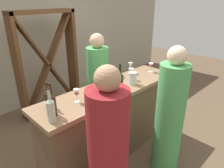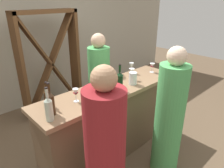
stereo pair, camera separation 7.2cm
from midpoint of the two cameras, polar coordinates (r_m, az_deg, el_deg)
ground_plane at (r=3.13m, az=0.69°, el=-17.85°), size 12.00×12.00×0.00m
back_wall at (r=4.28m, az=-20.65°, el=12.92°), size 8.00×0.10×2.80m
bar_counter at (r=2.83m, az=0.74°, el=-10.14°), size 2.07×0.55×0.99m
wine_rack at (r=3.90m, az=-16.16°, el=5.42°), size 1.11×0.28×1.85m
wine_bottle_leftmost_clear_pale at (r=1.94m, az=-16.06°, el=-6.49°), size 0.07×0.07×0.33m
wine_bottle_second_left_amber_brown at (r=2.04m, az=-15.67°, el=-5.02°), size 0.08×0.08×0.33m
wine_bottle_center_amber_brown at (r=2.21m, az=-16.46°, el=-3.54°), size 0.07×0.07×0.28m
wine_bottle_second_right_dark_green at (r=2.24m, az=-2.54°, el=-2.13°), size 0.08×0.08×0.28m
wine_bottle_rightmost_dark_green at (r=2.46m, az=3.01°, el=0.82°), size 0.08×0.08×0.34m
wine_glass_near_left at (r=2.24m, az=-9.07°, el=-2.43°), size 0.07×0.07×0.15m
wine_glass_near_center at (r=3.16m, az=11.69°, el=4.91°), size 0.08×0.08×0.14m
wine_glass_near_right at (r=2.82m, az=6.21°, el=3.44°), size 0.08×0.08×0.16m
wine_glass_far_left at (r=2.61m, az=-0.19°, el=1.73°), size 0.07×0.07×0.15m
wine_glass_far_center at (r=3.06m, az=6.07°, el=4.99°), size 0.07×0.07×0.16m
water_pitcher at (r=2.68m, az=6.55°, el=1.57°), size 0.10×0.10×0.16m
person_left_guest at (r=1.98m, az=-0.80°, el=-18.94°), size 0.42×0.42×1.58m
person_center_guest at (r=2.53m, az=16.28°, el=-9.09°), size 0.36×0.36×1.59m
person_right_guest at (r=3.25m, az=-2.87°, el=-0.88°), size 0.40×0.40×1.57m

